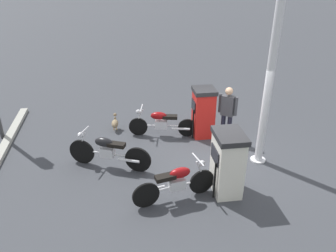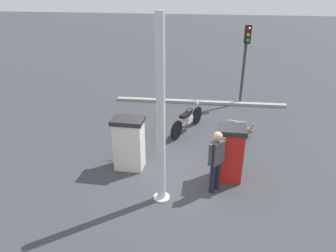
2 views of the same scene
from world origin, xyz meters
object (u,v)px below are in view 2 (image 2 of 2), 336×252
(fuel_pump_far, at_px, (129,143))
(motorcycle_near_pump, at_px, (232,142))
(attendant_person, at_px, (216,158))
(roadside_traffic_light, at_px, (246,51))
(motorcycle_extra, at_px, (188,118))
(fuel_pump_near, at_px, (230,153))
(wandering_duck, at_px, (247,130))
(motorcycle_far_pump, at_px, (136,134))
(canopy_support_pole, at_px, (161,120))

(fuel_pump_far, distance_m, motorcycle_near_pump, 3.12)
(motorcycle_near_pump, height_order, attendant_person, attendant_person)
(motorcycle_near_pump, height_order, roadside_traffic_light, roadside_traffic_light)
(motorcycle_near_pump, height_order, motorcycle_extra, motorcycle_extra)
(fuel_pump_near, height_order, wandering_duck, fuel_pump_near)
(motorcycle_extra, relative_size, attendant_person, 1.29)
(attendant_person, bearing_deg, wandering_duck, -15.56)
(fuel_pump_far, height_order, motorcycle_far_pump, fuel_pump_far)
(motorcycle_near_pump, xyz_separation_m, motorcycle_extra, (1.49, 1.58, 0.03))
(motorcycle_near_pump, bearing_deg, fuel_pump_near, 176.52)
(fuel_pump_near, height_order, motorcycle_far_pump, fuel_pump_near)
(wandering_duck, bearing_deg, attendant_person, 164.44)
(motorcycle_far_pump, height_order, motorcycle_extra, motorcycle_extra)
(fuel_pump_far, height_order, motorcycle_extra, fuel_pump_far)
(fuel_pump_near, bearing_deg, fuel_pump_far, 90.00)
(motorcycle_far_pump, bearing_deg, canopy_support_pole, -149.93)
(wandering_duck, distance_m, canopy_support_pole, 4.82)
(roadside_traffic_light, bearing_deg, motorcycle_near_pump, 175.93)
(fuel_pump_far, relative_size, attendant_person, 0.92)
(motorcycle_far_pump, xyz_separation_m, attendant_person, (-1.80, -2.62, 0.47))
(attendant_person, xyz_separation_m, wandering_duck, (3.31, -0.92, -0.69))
(fuel_pump_near, relative_size, motorcycle_far_pump, 0.80)
(fuel_pump_near, height_order, fuel_pump_far, fuel_pump_far)
(motorcycle_far_pump, distance_m, wandering_duck, 3.86)
(motorcycle_near_pump, height_order, motorcycle_far_pump, motorcycle_far_pump)
(motorcycle_near_pump, distance_m, roadside_traffic_light, 5.10)
(canopy_support_pole, bearing_deg, wandering_duck, -29.04)
(fuel_pump_far, bearing_deg, motorcycle_far_pump, 8.95)
(motorcycle_near_pump, height_order, wandering_duck, motorcycle_near_pump)
(canopy_support_pole, bearing_deg, motorcycle_near_pump, -33.81)
(roadside_traffic_light, bearing_deg, fuel_pump_near, 176.06)
(fuel_pump_far, bearing_deg, canopy_support_pole, -135.55)
(fuel_pump_far, relative_size, motorcycle_near_pump, 0.74)
(fuel_pump_far, xyz_separation_m, wandering_duck, (2.68, -3.36, -0.52))
(roadside_traffic_light, bearing_deg, motorcycle_extra, 149.44)
(fuel_pump_far, bearing_deg, wandering_duck, -51.44)
(motorcycle_extra, relative_size, wandering_duck, 4.14)
(attendant_person, relative_size, roadside_traffic_light, 0.49)
(wandering_duck, bearing_deg, motorcycle_near_pump, 160.33)
(fuel_pump_near, xyz_separation_m, canopy_support_pole, (-1.22, 1.58, 1.31))
(roadside_traffic_light, bearing_deg, motorcycle_far_pump, 145.05)
(fuel_pump_near, bearing_deg, wandering_duck, -12.37)
(motorcycle_near_pump, distance_m, attendant_person, 1.99)
(fuel_pump_far, distance_m, motorcycle_far_pump, 1.21)
(canopy_support_pole, bearing_deg, attendant_person, -64.83)
(motorcycle_extra, distance_m, canopy_support_pole, 4.27)
(attendant_person, bearing_deg, fuel_pump_far, 75.37)
(wandering_duck, relative_size, canopy_support_pole, 0.12)
(roadside_traffic_light, height_order, canopy_support_pole, canopy_support_pole)
(attendant_person, distance_m, canopy_support_pole, 1.78)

